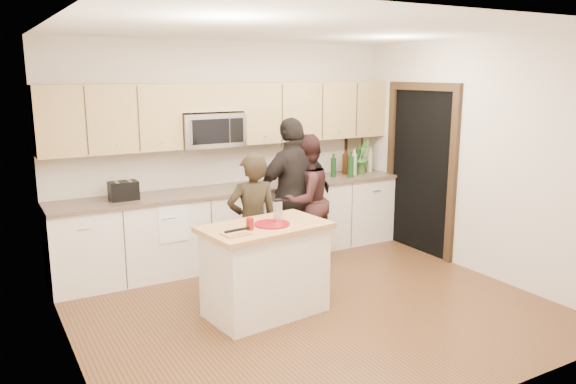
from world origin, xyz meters
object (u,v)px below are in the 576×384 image
woman_center (304,201)px  island (265,269)px  woman_right (293,194)px  toaster (123,191)px

woman_center → island: bearing=22.0°
woman_center → woman_right: 0.18m
island → woman_center: 1.52m
woman_center → woman_right: woman_right is taller
island → woman_right: 1.45m
island → woman_right: woman_right is taller
toaster → woman_right: 1.94m
island → toaster: 1.92m
toaster → woman_center: woman_center is taller
toaster → woman_center: (2.01, -0.54, -0.24)m
island → woman_center: bearing=37.5°
island → woman_center: woman_center is taller
woman_right → island: bearing=41.9°
toaster → woman_center: 2.09m
woman_right → woman_center: bearing=173.1°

